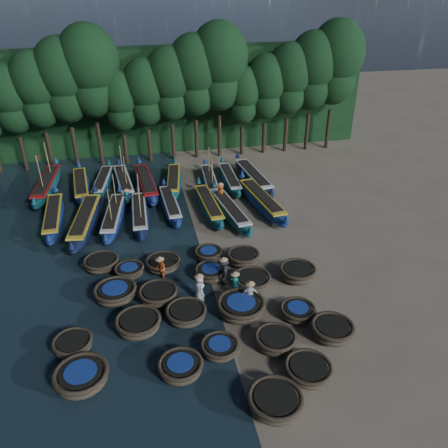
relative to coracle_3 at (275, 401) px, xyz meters
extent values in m
plane|color=#7B6B59|center=(-1.00, 9.84, -0.45)|extent=(120.00, 120.00, 0.00)
cube|color=black|center=(-1.00, 33.34, 4.55)|extent=(40.00, 3.00, 10.00)
ellipsoid|color=#4C422F|center=(0.00, 0.00, -0.10)|extent=(2.38, 2.38, 0.70)
torus|color=#3B3222|center=(0.00, 0.00, 0.23)|extent=(2.33, 2.33, 0.21)
cylinder|color=black|center=(0.00, 0.00, 0.28)|extent=(1.78, 1.78, 0.06)
ellipsoid|color=#4C422F|center=(1.95, 1.32, -0.14)|extent=(2.66, 2.66, 0.62)
torus|color=#3B3222|center=(1.95, 1.32, 0.15)|extent=(2.16, 2.16, 0.19)
cylinder|color=black|center=(1.95, 1.32, 0.19)|extent=(1.65, 1.65, 0.06)
ellipsoid|color=#4C422F|center=(-7.83, 2.91, -0.08)|extent=(2.98, 2.98, 0.74)
torus|color=#3B3222|center=(-7.83, 2.91, 0.27)|extent=(2.42, 2.42, 0.23)
cylinder|color=black|center=(-7.83, 2.91, 0.32)|extent=(1.84, 1.84, 0.07)
cylinder|color=navy|center=(-7.83, 2.91, 0.36)|extent=(1.42, 1.42, 0.05)
ellipsoid|color=#4C422F|center=(-3.56, 2.62, -0.13)|extent=(2.37, 2.37, 0.65)
torus|color=#3B3222|center=(-3.56, 2.62, 0.18)|extent=(2.06, 2.06, 0.20)
cylinder|color=black|center=(-3.56, 2.62, 0.22)|extent=(1.56, 1.56, 0.06)
cylinder|color=navy|center=(-3.56, 2.62, 0.26)|extent=(1.20, 1.20, 0.04)
ellipsoid|color=#4C422F|center=(-1.60, 3.47, -0.16)|extent=(2.21, 2.21, 0.58)
torus|color=#3B3222|center=(-1.60, 3.47, 0.12)|extent=(1.84, 1.84, 0.18)
cylinder|color=black|center=(-1.60, 3.47, 0.15)|extent=(1.40, 1.40, 0.05)
cylinder|color=navy|center=(-1.60, 3.47, 0.19)|extent=(1.07, 1.07, 0.04)
ellipsoid|color=#4C422F|center=(1.08, 3.33, -0.12)|extent=(2.15, 2.15, 0.67)
torus|color=#3B3222|center=(1.08, 3.33, 0.20)|extent=(2.04, 2.04, 0.20)
cylinder|color=black|center=(1.08, 3.33, 0.24)|extent=(1.54, 1.54, 0.06)
ellipsoid|color=#4C422F|center=(4.01, 3.37, -0.07)|extent=(2.01, 2.01, 0.75)
torus|color=#3B3222|center=(4.01, 3.37, 0.28)|extent=(2.17, 2.17, 0.23)
cylinder|color=black|center=(4.01, 3.37, 0.33)|extent=(1.63, 1.63, 0.07)
ellipsoid|color=#4C422F|center=(-8.39, 5.10, -0.14)|extent=(2.17, 2.17, 0.62)
torus|color=#3B3222|center=(-8.39, 5.10, 0.15)|extent=(1.91, 1.91, 0.19)
cylinder|color=black|center=(-8.39, 5.10, 0.19)|extent=(1.45, 1.45, 0.06)
ellipsoid|color=#4C422F|center=(-5.29, 5.85, -0.10)|extent=(2.35, 2.35, 0.71)
torus|color=#3B3222|center=(-5.29, 5.85, 0.24)|extent=(2.33, 2.33, 0.22)
cylinder|color=black|center=(-5.29, 5.85, 0.28)|extent=(1.78, 1.78, 0.06)
ellipsoid|color=#4C422F|center=(-2.83, 6.17, -0.13)|extent=(2.03, 2.03, 0.65)
torus|color=#3B3222|center=(-2.83, 6.17, 0.17)|extent=(2.16, 2.16, 0.20)
cylinder|color=black|center=(-2.83, 6.17, 0.21)|extent=(1.65, 1.65, 0.06)
ellipsoid|color=#4C422F|center=(0.04, 5.99, -0.07)|extent=(2.79, 2.79, 0.75)
torus|color=#3B3222|center=(0.04, 5.99, 0.28)|extent=(2.58, 2.58, 0.23)
cylinder|color=black|center=(0.04, 5.99, 0.33)|extent=(1.97, 1.97, 0.07)
cylinder|color=navy|center=(0.04, 5.99, 0.37)|extent=(1.52, 1.52, 0.05)
ellipsoid|color=#4C422F|center=(2.88, 5.14, -0.15)|extent=(1.92, 1.92, 0.61)
torus|color=#3B3222|center=(2.88, 5.14, 0.14)|extent=(1.89, 1.89, 0.18)
cylinder|color=black|center=(2.88, 5.14, 0.18)|extent=(1.43, 1.43, 0.06)
cylinder|color=navy|center=(2.88, 5.14, 0.21)|extent=(1.10, 1.10, 0.04)
ellipsoid|color=#4C422F|center=(-6.43, 8.63, -0.09)|extent=(2.25, 2.25, 0.72)
torus|color=#3B3222|center=(-6.43, 8.63, 0.24)|extent=(2.37, 2.37, 0.22)
cylinder|color=black|center=(-6.43, 8.63, 0.29)|extent=(1.80, 1.80, 0.07)
cylinder|color=navy|center=(-6.43, 8.63, 0.33)|extent=(1.39, 1.39, 0.04)
ellipsoid|color=#4C422F|center=(-4.13, 8.04, -0.12)|extent=(2.64, 2.64, 0.66)
torus|color=#3B3222|center=(-4.13, 8.04, 0.19)|extent=(2.17, 2.17, 0.20)
cylinder|color=black|center=(-4.13, 8.04, 0.23)|extent=(1.66, 1.66, 0.06)
ellipsoid|color=#4C422F|center=(-0.94, 9.42, -0.11)|extent=(2.23, 2.23, 0.68)
torus|color=#3B3222|center=(-0.94, 9.42, 0.21)|extent=(1.94, 1.94, 0.21)
cylinder|color=black|center=(-0.94, 9.42, 0.25)|extent=(1.45, 1.45, 0.06)
cylinder|color=navy|center=(-0.94, 9.42, 0.29)|extent=(1.12, 1.12, 0.04)
ellipsoid|color=#4C422F|center=(1.23, 8.21, -0.13)|extent=(2.19, 2.19, 0.65)
torus|color=#3B3222|center=(1.23, 8.21, 0.18)|extent=(2.22, 2.22, 0.20)
cylinder|color=black|center=(1.23, 8.21, 0.22)|extent=(1.70, 1.70, 0.06)
ellipsoid|color=#4C422F|center=(4.05, 8.31, -0.07)|extent=(2.42, 2.42, 0.75)
torus|color=#3B3222|center=(4.05, 8.31, 0.28)|extent=(2.20, 2.20, 0.23)
cylinder|color=black|center=(4.05, 8.31, 0.32)|extent=(1.66, 1.66, 0.07)
ellipsoid|color=#4C422F|center=(-7.30, 11.84, -0.13)|extent=(2.15, 2.15, 0.64)
torus|color=#3B3222|center=(-7.30, 11.84, 0.17)|extent=(2.16, 2.16, 0.19)
cylinder|color=black|center=(-7.30, 11.84, 0.21)|extent=(1.65, 1.65, 0.06)
ellipsoid|color=#4C422F|center=(-5.63, 10.64, -0.13)|extent=(2.12, 2.12, 0.63)
torus|color=#3B3222|center=(-5.63, 10.64, 0.16)|extent=(1.78, 1.78, 0.19)
cylinder|color=black|center=(-5.63, 10.64, 0.20)|extent=(1.33, 1.33, 0.06)
cylinder|color=navy|center=(-5.63, 10.64, 0.24)|extent=(1.03, 1.03, 0.04)
ellipsoid|color=#4C422F|center=(-3.62, 10.99, -0.12)|extent=(2.22, 2.22, 0.66)
torus|color=#3B3222|center=(-3.62, 10.99, 0.19)|extent=(2.14, 2.14, 0.20)
cylinder|color=black|center=(-3.62, 10.99, 0.23)|extent=(1.63, 1.63, 0.06)
ellipsoid|color=#4C422F|center=(-0.70, 11.57, -0.16)|extent=(2.10, 2.10, 0.57)
torus|color=#3B3222|center=(-0.70, 11.57, 0.10)|extent=(1.78, 1.78, 0.17)
cylinder|color=black|center=(-0.70, 11.57, 0.14)|extent=(1.35, 1.35, 0.05)
cylinder|color=navy|center=(-0.70, 11.57, 0.17)|extent=(1.04, 1.04, 0.03)
ellipsoid|color=#4C422F|center=(1.32, 10.53, -0.08)|extent=(2.09, 2.09, 0.74)
torus|color=#3B3222|center=(1.32, 10.53, 0.27)|extent=(2.06, 2.06, 0.22)
cylinder|color=black|center=(1.32, 10.53, 0.31)|extent=(1.54, 1.54, 0.07)
ellipsoid|color=navy|center=(-10.86, 18.43, 0.05)|extent=(1.92, 8.01, 0.99)
cone|color=navy|center=(-11.10, 22.29, 0.69)|extent=(0.44, 0.44, 0.60)
cone|color=navy|center=(-10.62, 14.57, 0.64)|extent=(0.44, 0.44, 0.50)
cube|color=gold|center=(-10.86, 18.43, 0.46)|extent=(1.42, 6.21, 0.12)
cube|color=black|center=(-10.86, 18.43, 0.54)|extent=(1.11, 5.40, 0.10)
ellipsoid|color=#0F1B39|center=(-8.56, 17.29, 0.09)|extent=(2.60, 8.79, 1.08)
cone|color=#0F1B39|center=(-8.05, 21.49, 0.79)|extent=(0.48, 0.48, 0.65)
cone|color=#0F1B39|center=(-9.08, 13.10, 0.74)|extent=(0.48, 0.48, 0.54)
cube|color=gold|center=(-8.56, 17.29, 0.55)|extent=(1.94, 6.80, 0.13)
cube|color=black|center=(-8.56, 17.29, 0.63)|extent=(1.55, 5.91, 0.11)
ellipsoid|color=navy|center=(-6.60, 17.62, 0.03)|extent=(2.29, 7.82, 0.96)
cone|color=navy|center=(-6.15, 21.35, 0.66)|extent=(0.42, 0.42, 0.58)
cone|color=navy|center=(-7.04, 13.89, 0.61)|extent=(0.42, 0.42, 0.48)
cube|color=silver|center=(-6.60, 17.62, 0.44)|extent=(1.71, 6.05, 0.12)
cube|color=black|center=(-6.60, 17.62, 0.51)|extent=(1.36, 5.25, 0.10)
cylinder|color=#997F4C|center=(-6.36, 18.76, 1.57)|extent=(0.07, 0.23, 2.70)
cylinder|color=#997F4C|center=(-6.67, 16.17, 1.57)|extent=(0.07, 0.23, 2.70)
plane|color=red|center=(-6.53, 16.16, 2.75)|extent=(0.00, 0.34, 0.34)
ellipsoid|color=#0F1B39|center=(-4.74, 17.59, 0.02)|extent=(1.42, 7.51, 0.94)
cone|color=#0F1B39|center=(-4.71, 21.25, 0.63)|extent=(0.41, 0.41, 0.56)
cone|color=#0F1B39|center=(-4.77, 13.94, 0.58)|extent=(0.41, 0.41, 0.47)
cube|color=silver|center=(-4.74, 17.59, 0.41)|extent=(1.04, 5.82, 0.11)
cube|color=black|center=(-4.74, 17.59, 0.49)|extent=(0.78, 5.07, 0.09)
cylinder|color=#997F4C|center=(-4.64, 18.72, 1.52)|extent=(0.07, 0.22, 2.62)
cylinder|color=#997F4C|center=(-4.66, 16.19, 1.52)|extent=(0.07, 0.22, 2.62)
plane|color=red|center=(-4.52, 16.19, 2.66)|extent=(0.00, 0.33, 0.33)
ellipsoid|color=navy|center=(-2.39, 18.69, 0.00)|extent=(1.65, 7.21, 0.89)
cone|color=navy|center=(-2.57, 22.18, 0.58)|extent=(0.39, 0.39, 0.54)
cone|color=navy|center=(-2.21, 15.21, 0.53)|extent=(0.39, 0.39, 0.45)
cube|color=silver|center=(-2.39, 18.69, 0.37)|extent=(1.22, 5.59, 0.11)
cube|color=black|center=(-2.39, 18.69, 0.44)|extent=(0.94, 4.86, 0.09)
ellipsoid|color=#0E514A|center=(0.47, 17.96, 0.03)|extent=(1.78, 7.72, 0.96)
cone|color=#0E514A|center=(0.28, 21.68, 0.65)|extent=(0.42, 0.42, 0.57)
cone|color=#0E514A|center=(0.67, 14.23, 0.60)|extent=(0.42, 0.42, 0.48)
cube|color=gold|center=(0.47, 17.96, 0.43)|extent=(1.31, 5.98, 0.11)
cube|color=black|center=(0.47, 17.96, 0.51)|extent=(1.02, 5.20, 0.10)
ellipsoid|color=#0E514A|center=(1.86, 16.68, 0.04)|extent=(2.46, 7.94, 0.98)
cone|color=#0E514A|center=(1.34, 20.45, 0.67)|extent=(0.43, 0.43, 0.59)
cone|color=#0E514A|center=(2.38, 12.90, 0.62)|extent=(0.43, 0.43, 0.49)
cube|color=silver|center=(1.86, 16.68, 0.45)|extent=(1.85, 6.14, 0.12)
cube|color=black|center=(1.86, 16.68, 0.53)|extent=(1.48, 5.33, 0.10)
ellipsoid|color=navy|center=(4.60, 17.76, 0.09)|extent=(2.65, 8.76, 1.08)
cone|color=navy|center=(4.05, 21.94, 0.79)|extent=(0.47, 0.47, 0.65)
cone|color=navy|center=(5.14, 13.59, 0.74)|extent=(0.47, 0.47, 0.54)
cube|color=gold|center=(4.60, 17.76, 0.54)|extent=(1.99, 6.78, 0.13)
cube|color=black|center=(4.60, 17.76, 0.63)|extent=(1.59, 5.89, 0.11)
ellipsoid|color=#0E514A|center=(-12.09, 24.33, 0.10)|extent=(2.14, 8.83, 1.09)
cone|color=#0E514A|center=(-11.81, 28.58, 0.81)|extent=(0.48, 0.48, 0.66)
cone|color=#0E514A|center=(-12.36, 20.07, 0.75)|extent=(0.48, 0.48, 0.55)
cube|color=maroon|center=(-12.09, 24.33, 0.56)|extent=(1.58, 6.84, 0.13)
cube|color=black|center=(-12.09, 24.33, 0.64)|extent=(1.23, 5.95, 0.11)
cylinder|color=#997F4C|center=(-11.89, 25.63, 1.85)|extent=(0.08, 0.26, 3.06)
cylinder|color=#997F4C|center=(-12.08, 22.68, 1.85)|extent=(0.08, 0.26, 3.06)
plane|color=red|center=(-11.92, 22.67, 3.18)|extent=(0.00, 0.38, 0.38)
ellipsoid|color=navy|center=(-9.31, 23.70, 0.04)|extent=(2.29, 8.00, 0.99)
cone|color=navy|center=(-9.74, 27.52, 0.68)|extent=(0.43, 0.43, 0.59)
cone|color=navy|center=(-8.89, 19.88, 0.63)|extent=(0.43, 0.43, 0.49)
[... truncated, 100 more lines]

